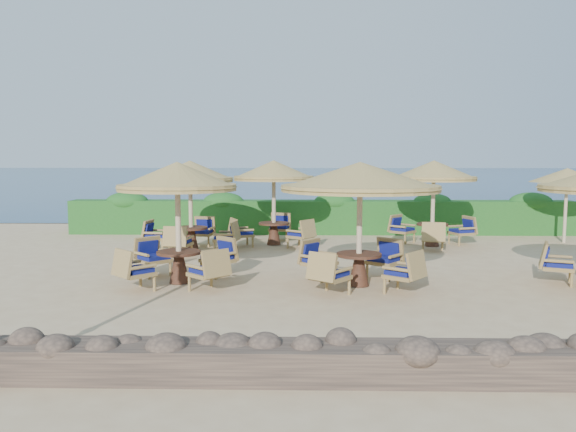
{
  "coord_description": "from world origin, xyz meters",
  "views": [
    {
      "loc": [
        -0.73,
        -12.92,
        2.75
      ],
      "look_at": [
        -1.03,
        0.89,
        1.3
      ],
      "focal_mm": 35.0,
      "sensor_mm": 36.0,
      "label": 1
    }
  ],
  "objects_px": {
    "extra_parasol": "(567,175)",
    "cafe_set_5": "(433,186)",
    "cafe_set_1": "(360,195)",
    "cafe_set_3": "(190,192)",
    "cafe_set_4": "(274,186)",
    "cafe_set_0": "(178,203)"
  },
  "relations": [
    {
      "from": "extra_parasol",
      "to": "cafe_set_5",
      "type": "relative_size",
      "value": 0.88
    },
    {
      "from": "cafe_set_1",
      "to": "cafe_set_5",
      "type": "bearing_deg",
      "value": 62.62
    },
    {
      "from": "cafe_set_3",
      "to": "cafe_set_5",
      "type": "bearing_deg",
      "value": 8.36
    },
    {
      "from": "extra_parasol",
      "to": "cafe_set_4",
      "type": "xyz_separation_m",
      "value": [
        -9.35,
        -0.64,
        -0.33
      ]
    },
    {
      "from": "cafe_set_0",
      "to": "cafe_set_5",
      "type": "bearing_deg",
      "value": 38.12
    },
    {
      "from": "cafe_set_1",
      "to": "cafe_set_4",
      "type": "relative_size",
      "value": 1.23
    },
    {
      "from": "extra_parasol",
      "to": "cafe_set_1",
      "type": "bearing_deg",
      "value": -139.21
    },
    {
      "from": "cafe_set_0",
      "to": "cafe_set_5",
      "type": "height_order",
      "value": "same"
    },
    {
      "from": "extra_parasol",
      "to": "cafe_set_4",
      "type": "height_order",
      "value": "cafe_set_4"
    },
    {
      "from": "extra_parasol",
      "to": "cafe_set_1",
      "type": "distance_m",
      "value": 9.6
    },
    {
      "from": "cafe_set_0",
      "to": "cafe_set_1",
      "type": "xyz_separation_m",
      "value": [
        3.91,
        -0.19,
        0.19
      ]
    },
    {
      "from": "cafe_set_0",
      "to": "cafe_set_3",
      "type": "relative_size",
      "value": 0.93
    },
    {
      "from": "cafe_set_0",
      "to": "cafe_set_1",
      "type": "relative_size",
      "value": 0.78
    },
    {
      "from": "cafe_set_3",
      "to": "cafe_set_5",
      "type": "height_order",
      "value": "same"
    },
    {
      "from": "cafe_set_3",
      "to": "cafe_set_5",
      "type": "relative_size",
      "value": 1.05
    },
    {
      "from": "extra_parasol",
      "to": "cafe_set_3",
      "type": "bearing_deg",
      "value": -170.97
    },
    {
      "from": "cafe_set_0",
      "to": "extra_parasol",
      "type": "bearing_deg",
      "value": 28.56
    },
    {
      "from": "cafe_set_1",
      "to": "cafe_set_3",
      "type": "distance_m",
      "value": 6.27
    },
    {
      "from": "cafe_set_4",
      "to": "cafe_set_5",
      "type": "bearing_deg",
      "value": -1.71
    },
    {
      "from": "cafe_set_1",
      "to": "cafe_set_5",
      "type": "height_order",
      "value": "same"
    },
    {
      "from": "cafe_set_1",
      "to": "cafe_set_4",
      "type": "height_order",
      "value": "same"
    },
    {
      "from": "cafe_set_3",
      "to": "cafe_set_4",
      "type": "xyz_separation_m",
      "value": [
        2.38,
        1.22,
        0.09
      ]
    }
  ]
}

